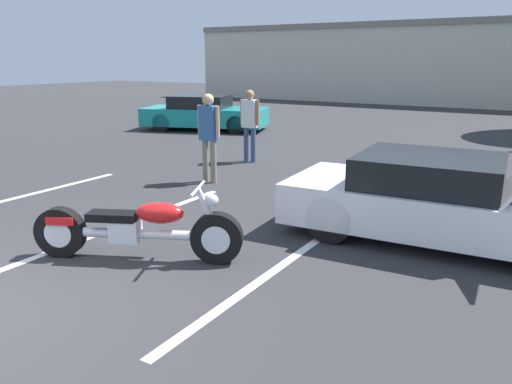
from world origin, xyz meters
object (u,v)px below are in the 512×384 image
Objects in this scene: parked_car_left_row at (204,113)px; spectator_by_show_car at (250,119)px; motorcycle at (137,229)px; show_car_hood_open at (441,200)px; spectator_near_motorcycle at (209,130)px.

parked_car_left_row is 2.67× the size of spectator_by_show_car.
motorcycle is 1.42× the size of spectator_by_show_car.
parked_car_left_row is 5.97m from spectator_by_show_car.
show_car_hood_open reaches higher than parked_car_left_row.
spectator_near_motorcycle is 1.03× the size of spectator_by_show_car.
parked_car_left_row reaches higher than motorcycle.
parked_car_left_row is at bearing 128.08° from spectator_near_motorcycle.
show_car_hood_open is 2.38× the size of spectator_near_motorcycle.
spectator_near_motorcycle is at bearing 88.70° from motorcycle.
spectator_by_show_car is at bearing -61.22° from parked_car_left_row.
parked_car_left_row is 7.85m from spectator_near_motorcycle.
motorcycle is 6.30m from spectator_by_show_car.
parked_car_left_row is at bearing 137.92° from spectator_by_show_car.
show_car_hood_open reaches higher than spectator_near_motorcycle.
spectator_by_show_car is at bearing 100.73° from spectator_near_motorcycle.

